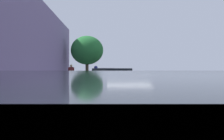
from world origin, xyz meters
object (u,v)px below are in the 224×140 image
at_px(cyclist_with_backpack, 95,75).
at_px(street_tree_near_cyclist, 87,50).
at_px(fire_hydrant, 73,91).
at_px(pedestrian_on_phone, 71,72).
at_px(parked_sedan_dark_blue_nearest, 106,76).
at_px(parked_sedan_grey_second, 112,87).
at_px(bicycle_at_curb, 98,85).

height_order(cyclist_with_backpack, street_tree_near_cyclist, street_tree_near_cyclist).
bearing_deg(cyclist_with_backpack, fire_hydrant, 85.39).
bearing_deg(pedestrian_on_phone, street_tree_near_cyclist, -109.63).
xyz_separation_m(cyclist_with_backpack, pedestrian_on_phone, (2.70, -8.36, 0.11)).
relative_size(cyclist_with_backpack, pedestrian_on_phone, 0.98).
xyz_separation_m(parked_sedan_dark_blue_nearest, parked_sedan_grey_second, (-0.18, 15.26, 0.00)).
height_order(bicycle_at_curb, pedestrian_on_phone, pedestrian_on_phone).
distance_m(bicycle_at_curb, street_tree_near_cyclist, 13.12).
distance_m(pedestrian_on_phone, fire_hydrant, 16.85).
bearing_deg(parked_sedan_dark_blue_nearest, cyclist_with_backpack, 83.64).
distance_m(parked_sedan_grey_second, pedestrian_on_phone, 17.07).
height_order(bicycle_at_curb, street_tree_near_cyclist, street_tree_near_cyclist).
relative_size(parked_sedan_dark_blue_nearest, cyclist_with_backpack, 2.64).
relative_size(cyclist_with_backpack, street_tree_near_cyclist, 0.33).
distance_m(parked_sedan_grey_second, fire_hydrant, 1.64).
xyz_separation_m(bicycle_at_curb, street_tree_near_cyclist, (1.55, -12.63, 3.20)).
distance_m(bicycle_at_curb, pedestrian_on_phone, 9.30).
distance_m(street_tree_near_cyclist, pedestrian_on_phone, 4.74).
bearing_deg(bicycle_at_curb, pedestrian_on_phone, -71.65).
relative_size(pedestrian_on_phone, fire_hydrant, 2.05).
height_order(parked_sedan_dark_blue_nearest, fire_hydrant, parked_sedan_dark_blue_nearest).
bearing_deg(fire_hydrant, street_tree_near_cyclist, -88.18).
distance_m(cyclist_with_backpack, street_tree_near_cyclist, 12.53).
bearing_deg(street_tree_near_cyclist, pedestrian_on_phone, 70.37).
bearing_deg(pedestrian_on_phone, cyclist_with_backpack, 107.88).
bearing_deg(parked_sedan_grey_second, parked_sedan_dark_blue_nearest, -89.32).
xyz_separation_m(parked_sedan_grey_second, street_tree_near_cyclist, (2.29, -20.51, 2.80)).
relative_size(parked_sedan_dark_blue_nearest, bicycle_at_curb, 3.30).
bearing_deg(cyclist_with_backpack, bicycle_at_curb, 116.85).
bearing_deg(parked_sedan_dark_blue_nearest, parked_sedan_grey_second, 90.68).
relative_size(parked_sedan_grey_second, pedestrian_on_phone, 2.59).
xyz_separation_m(parked_sedan_grey_second, pedestrian_on_phone, (3.65, -16.67, 0.39)).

